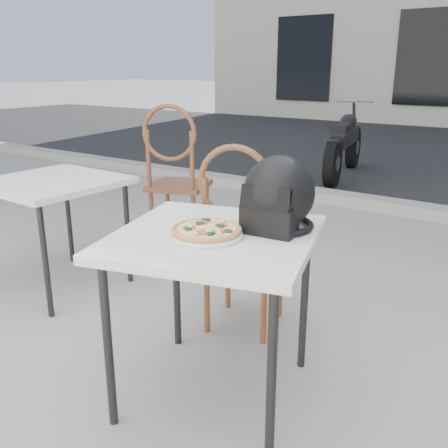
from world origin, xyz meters
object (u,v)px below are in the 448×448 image
Objects in this scene: cafe_table_main at (215,249)px; cafe_chair_main at (241,230)px; helmet at (278,197)px; motorcycle at (345,144)px; cafe_chair_side at (175,170)px; cafe_table_side at (54,189)px; plate at (207,235)px; pizza at (207,230)px.

cafe_table_main is 0.94× the size of cafe_chair_main.
helmet is at bearing 48.44° from cafe_table_main.
motorcycle is at bearing -88.92° from cafe_chair_main.
cafe_chair_side reaches higher than motorcycle.
cafe_chair_side reaches higher than cafe_table_side.
helmet is 0.60m from cafe_chair_main.
helmet is at bearing 126.45° from cafe_chair_main.
cafe_chair_main is 1.34× the size of cafe_table_side.
cafe_chair_side is (-1.37, 1.43, -0.13)m from plate.
cafe_chair_main is at bearing 110.07° from plate.
plate is at bearing -130.48° from helmet.
cafe_table_side is at bearing -103.60° from motorcycle.
cafe_chair_side reaches higher than plate.
pizza is 0.45× the size of cafe_table_side.
helmet is (0.18, 0.26, 0.11)m from pizza.
plate is 1.99m from cafe_chair_side.
plate is 0.46× the size of cafe_table_side.
cafe_chair_main is 0.92× the size of cafe_chair_side.
pizza is at bearing -90.02° from cafe_table_main.
cafe_chair_side reaches higher than pizza.
cafe_table_side is at bearing 166.84° from cafe_table_main.
cafe_table_side is (-1.31, -0.18, 0.08)m from cafe_chair_main.
motorcycle is at bearing 105.40° from cafe_table_main.
motorcycle is (0.22, 4.39, -0.24)m from cafe_table_side.
pizza is 1.59m from cafe_table_side.
motorcycle is at bearing 102.57° from helmet.
helmet reaches higher than plate.
cafe_chair_main is at bearing -86.23° from motorcycle.
motorcycle is at bearing -110.75° from cafe_chair_side.
cafe_table_main is at bearing 89.98° from pizza.
plate is 1.03× the size of pizza.
cafe_chair_main is (-0.39, 0.33, -0.31)m from helmet.
motorcycle is at bearing 87.17° from cafe_table_side.
cafe_chair_main is at bearing 124.27° from cafe_chair_side.
cafe_chair_side is (-1.37, 1.38, -0.05)m from cafe_table_main.
motorcycle is (-1.49, 4.55, -0.47)m from helmet.
cafe_chair_side is (0.15, 1.02, -0.02)m from cafe_table_side.
cafe_chair_main reaches higher than cafe_table_main.
motorcycle is (-1.09, 4.22, -0.16)m from cafe_chair_main.
cafe_table_main is at bearing -85.37° from motorcycle.
cafe_chair_side is at bearing 137.32° from helmet.
plate is 1.08× the size of helmet.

